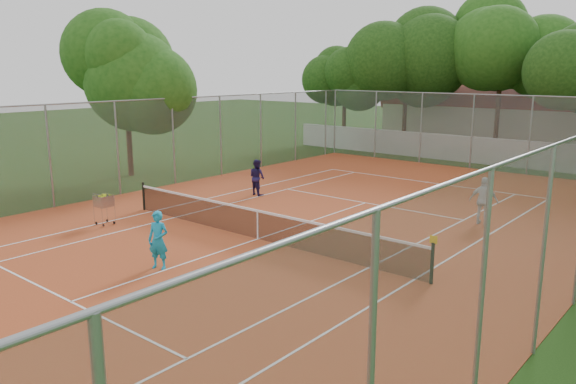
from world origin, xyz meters
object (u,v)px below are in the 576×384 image
Objects in this scene: player_far_left at (257,177)px; ball_hopper at (104,209)px; clubhouse at (510,113)px; player_near at (158,240)px; player_far_right at (484,201)px; tennis_net at (258,224)px.

player_far_left is 1.35× the size of ball_hopper.
player_near is (1.76, -32.67, -1.38)m from clubhouse.
player_near is 0.96× the size of player_far_right.
clubhouse reaches higher than player_near.
player_near is at bearing -86.91° from clubhouse.
player_far_right is at bearing -162.97° from player_far_left.
clubhouse reaches higher than tennis_net.
ball_hopper is at bearing -157.72° from tennis_net.
clubhouse is at bearing 93.95° from tennis_net.
player_far_right is at bearing 36.01° from ball_hopper.
player_far_right reaches higher than tennis_net.
player_far_left is 6.91m from ball_hopper.
ball_hopper is at bearing 33.58° from player_far_right.
clubhouse reaches higher than player_far_left.
player_far_right is 1.45× the size of ball_hopper.
clubhouse is 9.87× the size of player_far_right.
tennis_net is 3.69m from player_near.
player_near reaches higher than player_far_left.
clubhouse is 10.30× the size of player_near.
player_far_right is at bearing 40.84° from player_near.
tennis_net is 29.12m from clubhouse.
player_near is at bearing -93.67° from tennis_net.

